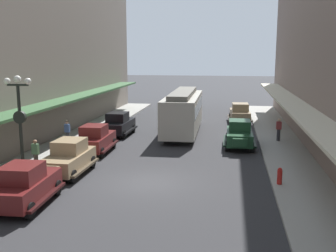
% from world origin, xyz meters
% --- Properties ---
extents(ground_plane, '(200.00, 200.00, 0.00)m').
position_xyz_m(ground_plane, '(0.00, 0.00, 0.00)').
color(ground_plane, '#2D2D30').
extents(sidewalk_left, '(3.00, 60.00, 0.15)m').
position_xyz_m(sidewalk_left, '(-7.50, 0.00, 0.07)').
color(sidewalk_left, '#99968E').
rests_on(sidewalk_left, ground).
extents(sidewalk_right, '(3.00, 60.00, 0.15)m').
position_xyz_m(sidewalk_right, '(7.50, 0.00, 0.07)').
color(sidewalk_right, '#99968E').
rests_on(sidewalk_right, ground).
extents(parked_car_0, '(2.17, 4.27, 1.84)m').
position_xyz_m(parked_car_0, '(-4.53, 0.74, 0.94)').
color(parked_car_0, '#997F5B').
rests_on(parked_car_0, ground).
extents(parked_car_1, '(2.30, 4.32, 1.84)m').
position_xyz_m(parked_car_1, '(-4.55, -3.78, 0.94)').
color(parked_car_1, '#591919').
rests_on(parked_car_1, ground).
extents(parked_car_2, '(2.31, 4.32, 1.84)m').
position_xyz_m(parked_car_2, '(4.80, 18.56, 0.94)').
color(parked_car_2, '#997F5B').
rests_on(parked_car_2, ground).
extents(parked_car_3, '(2.15, 4.26, 1.84)m').
position_xyz_m(parked_car_3, '(4.58, 8.56, 0.94)').
color(parked_car_3, '#193D23').
rests_on(parked_car_3, ground).
extents(parked_car_4, '(2.21, 4.29, 1.84)m').
position_xyz_m(parked_car_4, '(-4.70, 5.47, 0.94)').
color(parked_car_4, '#591919').
rests_on(parked_car_4, ground).
extents(parked_car_5, '(2.22, 4.29, 1.84)m').
position_xyz_m(parked_car_5, '(-4.78, 11.14, 0.94)').
color(parked_car_5, black).
rests_on(parked_car_5, ground).
extents(streetcar, '(2.68, 9.64, 3.46)m').
position_xyz_m(streetcar, '(0.19, 12.47, 1.90)').
color(streetcar, '#ADA899').
rests_on(streetcar, ground).
extents(lamp_post_with_clock, '(1.42, 0.44, 5.16)m').
position_xyz_m(lamp_post_with_clock, '(-6.40, -0.58, 2.99)').
color(lamp_post_with_clock, black).
rests_on(lamp_post_with_clock, sidewalk_left).
extents(fire_hydrant, '(0.24, 0.24, 0.82)m').
position_xyz_m(fire_hydrant, '(6.35, 0.36, 0.56)').
color(fire_hydrant, '#B21E19').
rests_on(fire_hydrant, sidewalk_right).
extents(pedestrian_0, '(0.36, 0.24, 1.64)m').
position_xyz_m(pedestrian_0, '(-6.45, 0.85, 0.99)').
color(pedestrian_0, '#4C4238').
rests_on(pedestrian_0, sidewalk_left).
extents(pedestrian_1, '(0.36, 0.24, 1.64)m').
position_xyz_m(pedestrian_1, '(7.39, 10.28, 0.99)').
color(pedestrian_1, '#2D2D33').
rests_on(pedestrian_1, sidewalk_right).
extents(pedestrian_2, '(0.36, 0.28, 1.67)m').
position_xyz_m(pedestrian_2, '(-7.22, 6.89, 1.01)').
color(pedestrian_2, '#2D2D33').
rests_on(pedestrian_2, sidewalk_left).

